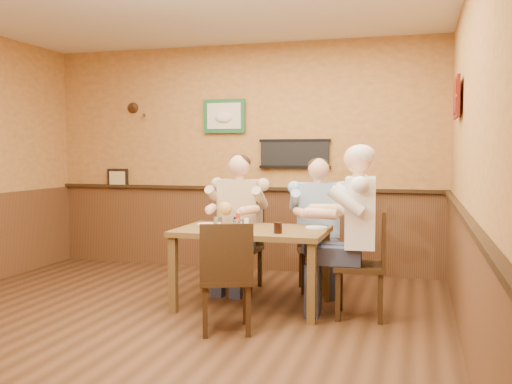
% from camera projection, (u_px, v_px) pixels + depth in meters
% --- Properties ---
extents(room, '(5.02, 5.03, 2.81)m').
position_uv_depth(room, '(173.00, 126.00, 4.84)').
color(room, '#382010').
rests_on(room, ground).
extents(dining_table, '(1.40, 0.90, 0.75)m').
position_uv_depth(dining_table, '(252.00, 238.00, 5.38)').
color(dining_table, brown).
rests_on(dining_table, ground).
extents(chair_back_left, '(0.44, 0.44, 0.91)m').
position_uv_depth(chair_back_left, '(240.00, 247.00, 6.11)').
color(chair_back_left, '#32210F').
rests_on(chair_back_left, ground).
extents(chair_back_right, '(0.50, 0.50, 0.89)m').
position_uv_depth(chair_back_right, '(318.00, 249.00, 6.02)').
color(chair_back_right, '#32210F').
rests_on(chair_back_right, ground).
extents(chair_right_end, '(0.47, 0.47, 0.96)m').
position_uv_depth(chair_right_end, '(360.00, 264.00, 5.05)').
color(chair_right_end, '#32210F').
rests_on(chair_right_end, ground).
extents(chair_near_side, '(0.54, 0.54, 0.91)m').
position_uv_depth(chair_near_side, '(226.00, 276.00, 4.66)').
color(chair_near_side, '#32210F').
rests_on(chair_near_side, ground).
extents(diner_tan_shirt, '(0.62, 0.62, 1.30)m').
position_uv_depth(diner_tan_shirt, '(240.00, 229.00, 6.10)').
color(diner_tan_shirt, beige).
rests_on(diner_tan_shirt, ground).
extents(diner_blue_polo, '(0.72, 0.72, 1.27)m').
position_uv_depth(diner_blue_polo, '(318.00, 232.00, 6.00)').
color(diner_blue_polo, '#8DAFD4').
rests_on(diner_blue_polo, ground).
extents(diner_white_elder, '(0.68, 0.68, 1.38)m').
position_uv_depth(diner_white_elder, '(360.00, 240.00, 5.04)').
color(diner_white_elder, white).
rests_on(diner_white_elder, ground).
extents(water_glass_left, '(0.09, 0.09, 0.12)m').
position_uv_depth(water_glass_left, '(218.00, 223.00, 5.29)').
color(water_glass_left, white).
rests_on(water_glass_left, dining_table).
extents(water_glass_mid, '(0.10, 0.10, 0.13)m').
position_uv_depth(water_glass_mid, '(239.00, 226.00, 5.03)').
color(water_glass_mid, silver).
rests_on(water_glass_mid, dining_table).
extents(cola_tumbler, '(0.09, 0.09, 0.10)m').
position_uv_depth(cola_tumbler, '(278.00, 228.00, 5.05)').
color(cola_tumbler, black).
rests_on(cola_tumbler, dining_table).
extents(hot_sauce_bottle, '(0.05, 0.05, 0.17)m').
position_uv_depth(hot_sauce_bottle, '(238.00, 220.00, 5.35)').
color(hot_sauce_bottle, red).
rests_on(hot_sauce_bottle, dining_table).
extents(salt_shaker, '(0.05, 0.05, 0.10)m').
position_uv_depth(salt_shaker, '(247.00, 224.00, 5.32)').
color(salt_shaker, white).
rests_on(salt_shaker, dining_table).
extents(pepper_shaker, '(0.05, 0.05, 0.10)m').
position_uv_depth(pepper_shaker, '(235.00, 222.00, 5.48)').
color(pepper_shaker, black).
rests_on(pepper_shaker, dining_table).
extents(plate_far_left, '(0.25, 0.25, 0.02)m').
position_uv_depth(plate_far_left, '(209.00, 224.00, 5.64)').
color(plate_far_left, silver).
rests_on(plate_far_left, dining_table).
extents(plate_far_right, '(0.27, 0.27, 0.01)m').
position_uv_depth(plate_far_right, '(316.00, 227.00, 5.40)').
color(plate_far_right, silver).
rests_on(plate_far_right, dining_table).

